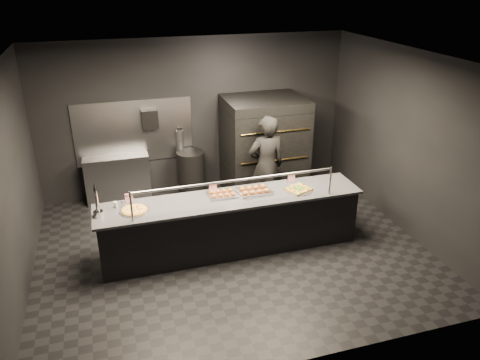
{
  "coord_description": "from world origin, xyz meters",
  "views": [
    {
      "loc": [
        -1.71,
        -6.16,
        4.11
      ],
      "look_at": [
        0.2,
        0.2,
        1.1
      ],
      "focal_mm": 35.0,
      "sensor_mm": 36.0,
      "label": 1
    }
  ],
  "objects_px": {
    "beer_tap": "(97,207)",
    "round_pizza": "(135,210)",
    "service_counter": "(231,224)",
    "slider_tray_a": "(222,194)",
    "towel_dispenser": "(150,119)",
    "pizza_oven": "(264,146)",
    "prep_shelf": "(118,179)",
    "fire_extinguisher": "(180,141)",
    "worker": "(266,166)",
    "square_pizza": "(299,189)",
    "slider_tray_b": "(254,190)",
    "trash_bin": "(191,173)"
  },
  "relations": [
    {
      "from": "beer_tap",
      "to": "round_pizza",
      "type": "xyz_separation_m",
      "value": [
        0.5,
        0.0,
        -0.14
      ]
    },
    {
      "from": "service_counter",
      "to": "slider_tray_a",
      "type": "xyz_separation_m",
      "value": [
        -0.11,
        0.11,
        0.48
      ]
    },
    {
      "from": "towel_dispenser",
      "to": "beer_tap",
      "type": "distance_m",
      "value": 2.68
    },
    {
      "from": "service_counter",
      "to": "pizza_oven",
      "type": "xyz_separation_m",
      "value": [
        1.2,
        1.9,
        0.5
      ]
    },
    {
      "from": "pizza_oven",
      "to": "prep_shelf",
      "type": "relative_size",
      "value": 1.59
    },
    {
      "from": "fire_extinguisher",
      "to": "worker",
      "type": "bearing_deg",
      "value": -46.94
    },
    {
      "from": "pizza_oven",
      "to": "towel_dispenser",
      "type": "bearing_deg",
      "value": 166.86
    },
    {
      "from": "pizza_oven",
      "to": "slider_tray_a",
      "type": "distance_m",
      "value": 2.21
    },
    {
      "from": "round_pizza",
      "to": "square_pizza",
      "type": "xyz_separation_m",
      "value": [
        2.54,
        -0.04,
        0.0
      ]
    },
    {
      "from": "slider_tray_b",
      "to": "fire_extinguisher",
      "type": "bearing_deg",
      "value": 107.91
    },
    {
      "from": "towel_dispenser",
      "to": "slider_tray_b",
      "type": "height_order",
      "value": "towel_dispenser"
    },
    {
      "from": "pizza_oven",
      "to": "round_pizza",
      "type": "bearing_deg",
      "value": -144.09
    },
    {
      "from": "towel_dispenser",
      "to": "trash_bin",
      "type": "relative_size",
      "value": 0.39
    },
    {
      "from": "prep_shelf",
      "to": "worker",
      "type": "distance_m",
      "value": 2.88
    },
    {
      "from": "worker",
      "to": "towel_dispenser",
      "type": "bearing_deg",
      "value": -38.58
    },
    {
      "from": "towel_dispenser",
      "to": "square_pizza",
      "type": "xyz_separation_m",
      "value": [
        1.99,
        -2.45,
        -0.61
      ]
    },
    {
      "from": "trash_bin",
      "to": "round_pizza",
      "type": "bearing_deg",
      "value": -119.65
    },
    {
      "from": "service_counter",
      "to": "trash_bin",
      "type": "height_order",
      "value": "service_counter"
    },
    {
      "from": "square_pizza",
      "to": "round_pizza",
      "type": "bearing_deg",
      "value": 179.14
    },
    {
      "from": "beer_tap",
      "to": "pizza_oven",
      "type": "bearing_deg",
      "value": 31.41
    },
    {
      "from": "service_counter",
      "to": "square_pizza",
      "type": "distance_m",
      "value": 1.19
    },
    {
      "from": "towel_dispenser",
      "to": "round_pizza",
      "type": "relative_size",
      "value": 0.81
    },
    {
      "from": "beer_tap",
      "to": "slider_tray_b",
      "type": "relative_size",
      "value": 0.91
    },
    {
      "from": "towel_dispenser",
      "to": "square_pizza",
      "type": "relative_size",
      "value": 0.81
    },
    {
      "from": "beer_tap",
      "to": "slider_tray_a",
      "type": "relative_size",
      "value": 1.17
    },
    {
      "from": "beer_tap",
      "to": "slider_tray_a",
      "type": "bearing_deg",
      "value": 4.26
    },
    {
      "from": "slider_tray_b",
      "to": "worker",
      "type": "height_order",
      "value": "worker"
    },
    {
      "from": "fire_extinguisher",
      "to": "beer_tap",
      "type": "relative_size",
      "value": 0.94
    },
    {
      "from": "pizza_oven",
      "to": "slider_tray_a",
      "type": "bearing_deg",
      "value": -126.17
    },
    {
      "from": "slider_tray_a",
      "to": "trash_bin",
      "type": "relative_size",
      "value": 0.51
    },
    {
      "from": "prep_shelf",
      "to": "slider_tray_b",
      "type": "bearing_deg",
      "value": -48.25
    },
    {
      "from": "service_counter",
      "to": "square_pizza",
      "type": "bearing_deg",
      "value": -2.98
    },
    {
      "from": "towel_dispenser",
      "to": "beer_tap",
      "type": "height_order",
      "value": "towel_dispenser"
    },
    {
      "from": "square_pizza",
      "to": "trash_bin",
      "type": "xyz_separation_m",
      "value": [
        -1.3,
        2.22,
        -0.49
      ]
    },
    {
      "from": "service_counter",
      "to": "trash_bin",
      "type": "xyz_separation_m",
      "value": [
        -0.21,
        2.17,
        -0.02
      ]
    },
    {
      "from": "towel_dispenser",
      "to": "prep_shelf",
      "type": "bearing_deg",
      "value": -174.29
    },
    {
      "from": "towel_dispenser",
      "to": "beer_tap",
      "type": "relative_size",
      "value": 0.65
    },
    {
      "from": "slider_tray_a",
      "to": "worker",
      "type": "height_order",
      "value": "worker"
    },
    {
      "from": "towel_dispenser",
      "to": "round_pizza",
      "type": "bearing_deg",
      "value": -102.86
    },
    {
      "from": "towel_dispenser",
      "to": "trash_bin",
      "type": "xyz_separation_m",
      "value": [
        0.69,
        -0.23,
        -1.1
      ]
    },
    {
      "from": "fire_extinguisher",
      "to": "slider_tray_b",
      "type": "height_order",
      "value": "fire_extinguisher"
    },
    {
      "from": "round_pizza",
      "to": "slider_tray_a",
      "type": "bearing_deg",
      "value": 5.64
    },
    {
      "from": "square_pizza",
      "to": "slider_tray_a",
      "type": "bearing_deg",
      "value": 171.87
    },
    {
      "from": "service_counter",
      "to": "round_pizza",
      "type": "relative_size",
      "value": 9.51
    },
    {
      "from": "towel_dispenser",
      "to": "square_pizza",
      "type": "height_order",
      "value": "towel_dispenser"
    },
    {
      "from": "slider_tray_b",
      "to": "trash_bin",
      "type": "distance_m",
      "value": 2.23
    },
    {
      "from": "prep_shelf",
      "to": "square_pizza",
      "type": "xyz_separation_m",
      "value": [
        2.69,
        -2.38,
        0.49
      ]
    },
    {
      "from": "trash_bin",
      "to": "worker",
      "type": "xyz_separation_m",
      "value": [
        1.14,
        -1.14,
        0.47
      ]
    },
    {
      "from": "service_counter",
      "to": "trash_bin",
      "type": "bearing_deg",
      "value": 95.46
    },
    {
      "from": "service_counter",
      "to": "prep_shelf",
      "type": "xyz_separation_m",
      "value": [
        -1.6,
        2.32,
        -0.01
      ]
    }
  ]
}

